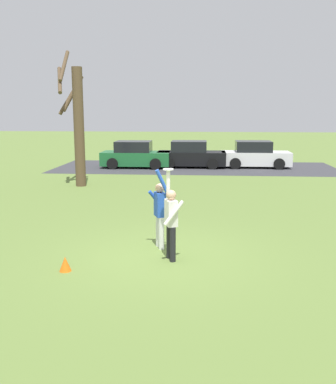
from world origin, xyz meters
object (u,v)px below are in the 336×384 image
Objects in this scene: parked_car_green at (135,155)px; parked_car_white at (255,155)px; frisbee_disc at (168,169)px; bare_tree_tall at (77,121)px; person_catcher at (171,219)px; field_cone_orange at (65,264)px; person_defender at (160,210)px; parked_car_black at (191,155)px.

parked_car_white is (7.20, 0.65, 0.00)m from parked_car_green.
parked_car_green is at bearing 101.58° from frisbee_disc.
parked_car_green is (-3.30, 16.10, -1.37)m from frisbee_disc.
parked_car_white is 0.68× the size of bare_tree_tall.
person_catcher reaches higher than parked_car_white.
bare_tree_tall is at bearing 104.42° from field_cone_orange.
person_defender is (-0.35, 0.88, -0.00)m from person_catcher.
parked_car_black is 0.68× the size of bare_tree_tall.
parked_car_green is 12.82× the size of field_cone_orange.
parked_car_black is at bearing -176.71° from parked_car_white.
bare_tree_tall reaches higher than person_defender.
field_cone_orange is at bearing 90.88° from person_catcher.
person_defender reaches higher than field_cone_orange.
frisbee_disc is 17.26m from parked_car_white.
parked_car_black is (3.33, 0.42, 0.00)m from parked_car_green.
parked_car_white is at bearing 71.32° from field_cone_orange.
bare_tree_tall is (-8.77, -7.28, 2.20)m from parked_car_white.
parked_car_black is at bearing 157.44° from person_defender.
person_defender is at bearing -78.95° from parked_car_green.
parked_car_black is at bearing -21.32° from person_catcher.
frisbee_disc is at bearing -90.19° from parked_car_black.
parked_car_green is at bearing 76.68° from bare_tree_tall.
field_cone_orange is at bearing -152.29° from frisbee_disc.
parked_car_green is at bearing -172.85° from parked_car_black.
field_cone_orange is (-2.14, -1.13, -1.93)m from frisbee_disc.
parked_car_white is at bearing 39.68° from bare_tree_tall.
person_defender is 2.72m from field_cone_orange.
frisbee_disc is 3.10m from field_cone_orange.
frisbee_disc reaches higher than person_defender.
person_defender is 16.62m from parked_car_white.
parked_car_black is 12.82× the size of field_cone_orange.
parked_car_white is 18.88m from field_cone_orange.
parked_car_black is at bearing 7.15° from parked_car_green.
person_defender is at bearing 43.68° from field_cone_orange.
frisbee_disc is (0.26, -0.67, 1.11)m from person_defender.
parked_car_green is 0.68× the size of bare_tree_tall.
parked_car_white is at bearing 5.08° from parked_car_green.
person_catcher is at bearing -78.37° from parked_car_green.
parked_car_white reaches higher than field_cone_orange.
parked_car_black reaches higher than field_cone_orange.
parked_car_black is 17.79m from field_cone_orange.
bare_tree_tall reaches higher than parked_car_green.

